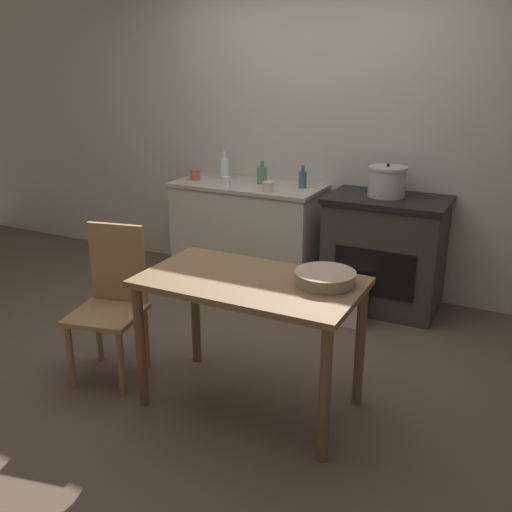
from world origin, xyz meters
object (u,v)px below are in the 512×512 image
at_px(flour_sack, 347,300).
at_px(work_table, 250,299).
at_px(bottle_left, 225,168).
at_px(stove, 384,253).
at_px(bottle_mid_left, 262,175).
at_px(cup_center_left, 268,187).
at_px(cup_center_right, 195,174).
at_px(chair, 112,299).
at_px(stock_pot, 387,181).
at_px(bottle_far_left, 303,179).
at_px(mixing_bowl_large, 325,277).
at_px(cup_center, 226,182).

bearing_deg(flour_sack, work_table, -96.68).
relative_size(work_table, bottle_left, 4.91).
distance_m(stove, bottle_mid_left, 1.20).
height_order(cup_center_left, cup_center_right, cup_center_right).
bearing_deg(chair, stock_pot, 43.77).
bearing_deg(work_table, stock_pot, 80.77).
distance_m(chair, bottle_far_left, 1.91).
relative_size(chair, flour_sack, 2.58).
bearing_deg(bottle_left, mixing_bowl_large, -47.09).
relative_size(work_table, cup_center, 13.76).
relative_size(stock_pot, cup_center_left, 3.25).
distance_m(bottle_far_left, bottle_left, 0.75).
xyz_separation_m(bottle_far_left, cup_center_right, (-0.96, -0.11, -0.03)).
bearing_deg(cup_center_right, bottle_left, 36.82).
xyz_separation_m(cup_center, cup_center_right, (-0.39, 0.15, 0.00)).
bearing_deg(stock_pot, cup_center_left, -165.77).
distance_m(work_table, bottle_left, 2.16).
relative_size(work_table, cup_center_right, 12.87).
distance_m(chair, stock_pot, 2.18).
height_order(flour_sack, bottle_left, bottle_left).
xyz_separation_m(bottle_mid_left, cup_center, (-0.19, -0.27, -0.03)).
xyz_separation_m(flour_sack, bottle_mid_left, (-0.94, 0.48, 0.77)).
height_order(mixing_bowl_large, cup_center_right, cup_center_right).
relative_size(bottle_far_left, cup_center_left, 2.08).
bearing_deg(cup_center_left, bottle_far_left, 55.05).
distance_m(bottle_far_left, cup_center, 0.62).
bearing_deg(stock_pot, work_table, -99.23).
bearing_deg(bottle_far_left, cup_center_right, -173.60).
relative_size(chair, stock_pot, 3.23).
relative_size(stove, mixing_bowl_large, 2.81).
xyz_separation_m(bottle_far_left, cup_center_left, (-0.18, -0.26, -0.03)).
height_order(stock_pot, bottle_left, stock_pot).
xyz_separation_m(bottle_far_left, cup_center, (-0.57, -0.26, -0.03)).
distance_m(mixing_bowl_large, cup_center, 1.93).
height_order(bottle_far_left, cup_center, bottle_far_left).
xyz_separation_m(mixing_bowl_large, bottle_mid_left, (-1.17, 1.63, 0.15)).
bearing_deg(bottle_left, cup_center_right, -143.18).
bearing_deg(stove, flour_sack, -110.17).
relative_size(bottle_mid_left, cup_center_left, 2.17).
height_order(work_table, bottle_left, bottle_left).
bearing_deg(mixing_bowl_large, cup_center_left, 125.76).
height_order(mixing_bowl_large, cup_center, cup_center).
height_order(stock_pot, mixing_bowl_large, stock_pot).
bearing_deg(bottle_far_left, work_table, -76.45).
xyz_separation_m(chair, stock_pot, (1.20, 1.75, 0.51)).
bearing_deg(stock_pot, chair, -124.36).
distance_m(mixing_bowl_large, bottle_mid_left, 2.01).
distance_m(mixing_bowl_large, bottle_far_left, 1.81).
bearing_deg(stock_pot, mixing_bowl_large, -86.37).
distance_m(bottle_far_left, cup_center_right, 0.96).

